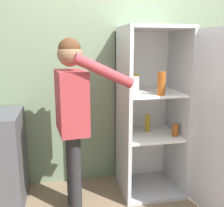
# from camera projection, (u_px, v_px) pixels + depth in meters

# --- Properties ---
(wall_back) EXTENTS (7.00, 0.06, 2.55)m
(wall_back) POSITION_uv_depth(u_px,v_px,m) (120.00, 71.00, 2.98)
(wall_back) COLOR gray
(wall_back) RESTS_ON ground_plane
(refrigerator) EXTENTS (0.79, 1.25, 1.75)m
(refrigerator) POSITION_uv_depth(u_px,v_px,m) (162.00, 114.00, 2.69)
(refrigerator) COLOR #B7BABC
(refrigerator) RESTS_ON ground_plane
(person) EXTENTS (0.67, 0.58, 1.63)m
(person) POSITION_uv_depth(u_px,v_px,m) (73.00, 106.00, 2.36)
(person) COLOR #262628
(person) RESTS_ON ground_plane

